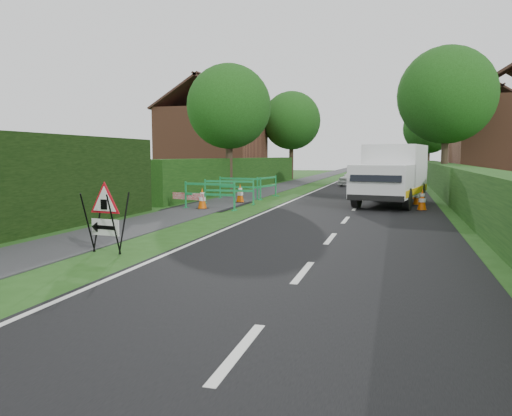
{
  "coord_description": "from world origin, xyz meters",
  "views": [
    {
      "loc": [
        3.96,
        -7.01,
        1.94
      ],
      "look_at": [
        0.87,
        3.88,
        0.75
      ],
      "focal_mm": 35.0,
      "sensor_mm": 36.0,
      "label": 1
    }
  ],
  "objects": [
    {
      "name": "ground",
      "position": [
        0.0,
        0.0,
        0.0
      ],
      "size": [
        120.0,
        120.0,
        0.0
      ],
      "primitive_type": "plane",
      "color": "#1F4814",
      "rests_on": "ground"
    },
    {
      "name": "road_surface",
      "position": [
        2.5,
        35.0,
        0.0
      ],
      "size": [
        6.0,
        90.0,
        0.02
      ],
      "primitive_type": "cube",
      "color": "black",
      "rests_on": "ground"
    },
    {
      "name": "footpath",
      "position": [
        -3.0,
        35.0,
        0.01
      ],
      "size": [
        2.0,
        90.0,
        0.02
      ],
      "primitive_type": "cube",
      "color": "#2D2D30",
      "rests_on": "ground"
    },
    {
      "name": "hedge_west_far",
      "position": [
        -5.0,
        22.0,
        0.0
      ],
      "size": [
        1.0,
        24.0,
        1.8
      ],
      "primitive_type": "cube",
      "color": "#14380F",
      "rests_on": "ground"
    },
    {
      "name": "hedge_east",
      "position": [
        6.5,
        16.0,
        0.0
      ],
      "size": [
        1.2,
        50.0,
        1.5
      ],
      "primitive_type": "cube",
      "color": "#14380F",
      "rests_on": "ground"
    },
    {
      "name": "house_west",
      "position": [
        -10.0,
        30.0,
        2.9
      ],
      "size": [
        7.5,
        7.4,
        7.88
      ],
      "color": "brown",
      "rests_on": "ground"
    },
    {
      "name": "house_east_b",
      "position": [
        12.0,
        42.0,
        2.9
      ],
      "size": [
        7.5,
        7.4,
        7.88
      ],
      "color": "brown",
      "rests_on": "ground"
    },
    {
      "name": "tree_nw",
      "position": [
        -4.6,
        18.0,
        4.48
      ],
      "size": [
        4.4,
        4.4,
        6.7
      ],
      "color": "#2D2116",
      "rests_on": "ground"
    },
    {
      "name": "tree_ne",
      "position": [
        6.4,
        22.0,
        5.17
      ],
      "size": [
        5.2,
        5.2,
        7.79
      ],
      "color": "#2D2116",
      "rests_on": "ground"
    },
    {
      "name": "tree_fw",
      "position": [
        -4.6,
        34.0,
        4.83
      ],
      "size": [
        4.8,
        4.8,
        7.24
      ],
      "color": "#2D2116",
      "rests_on": "ground"
    },
    {
      "name": "tree_fe",
      "position": [
        6.4,
        38.0,
        4.22
      ],
      "size": [
        4.2,
        4.2,
        6.33
      ],
      "color": "#2D2116",
      "rests_on": "ground"
    },
    {
      "name": "triangle_sign",
      "position": [
        -1.58,
        1.53,
        0.84
      ],
      "size": [
        0.94,
        0.94,
        1.2
      ],
      "rotation": [
        0.0,
        0.0,
        -0.15
      ],
      "color": "black",
      "rests_on": "ground"
    },
    {
      "name": "works_van",
      "position": [
        3.75,
        13.33,
        1.26
      ],
      "size": [
        2.94,
        5.48,
        2.37
      ],
      "rotation": [
        0.0,
        0.0,
        -0.19
      ],
      "color": "silver",
      "rests_on": "ground"
    },
    {
      "name": "traffic_cone_0",
      "position": [
        4.83,
        11.45,
        0.39
      ],
      "size": [
        0.38,
        0.38,
        0.79
      ],
      "color": "black",
      "rests_on": "ground"
    },
    {
      "name": "traffic_cone_1",
      "position": [
        4.73,
        13.42,
        0.39
      ],
      "size": [
        0.38,
        0.38,
        0.79
      ],
      "color": "black",
      "rests_on": "ground"
    },
    {
      "name": "traffic_cone_2",
      "position": [
        4.8,
        16.05,
        0.39
      ],
      "size": [
        0.38,
        0.38,
        0.79
      ],
      "color": "black",
      "rests_on": "ground"
    },
    {
      "name": "traffic_cone_3",
      "position": [
        -2.85,
        9.83,
        0.39
      ],
      "size": [
        0.38,
        0.38,
        0.79
      ],
      "color": "black",
      "rests_on": "ground"
    },
    {
      "name": "traffic_cone_4",
      "position": [
        -2.28,
        12.59,
        0.39
      ],
      "size": [
        0.38,
        0.38,
        0.79
      ],
      "color": "black",
      "rests_on": "ground"
    },
    {
      "name": "ped_barrier_0",
      "position": [
        -2.55,
        9.8,
        0.63
      ],
      "size": [
        2.09,
        0.63,
        1.0
      ],
      "rotation": [
        0.0,
        0.0,
        -0.14
      ],
      "color": "#198C47",
      "rests_on": "ground"
    },
    {
      "name": "ped_barrier_1",
      "position": [
        -2.51,
        11.85,
        0.63
      ],
      "size": [
        2.08,
        0.49,
        1.0
      ],
      "rotation": [
        0.0,
        0.0,
        0.07
      ],
      "color": "#198C47",
      "rests_on": "ground"
    },
    {
      "name": "ped_barrier_2",
      "position": [
        -2.8,
        14.19,
        0.63
      ],
      "size": [
        2.09,
        0.64,
        1.0
      ],
      "rotation": [
        0.0,
        0.0,
        -0.14
      ],
      "color": "#198C47",
      "rests_on": "ground"
    },
    {
      "name": "ped_barrier_3",
      "position": [
        -1.83,
        15.26,
        0.63
      ],
      "size": [
        0.72,
        2.09,
        1.0
      ],
      "rotation": [
        0.0,
        0.0,
        1.39
      ],
      "color": "#198C47",
      "rests_on": "ground"
    },
    {
      "name": "redwhite_plank",
      "position": [
        -3.46,
        9.96,
        0.0
      ],
      "size": [
        1.44,
        0.5,
        0.25
      ],
      "primitive_type": "cube",
      "rotation": [
        0.0,
        0.0,
        -0.31
      ],
      "color": "red",
      "rests_on": "ground"
    },
    {
      "name": "hatchback_car",
      "position": [
        1.38,
        25.7,
        0.55
      ],
      "size": [
        2.21,
        3.47,
        1.1
      ],
      "primitive_type": "imported",
      "rotation": [
        0.0,
        0.0,
        -0.31
      ],
      "color": "white",
      "rests_on": "ground"
    }
  ]
}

